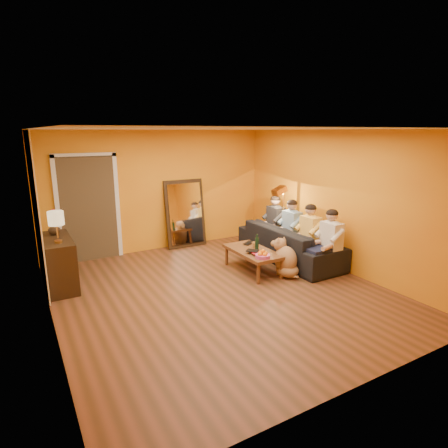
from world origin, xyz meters
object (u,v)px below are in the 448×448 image
mirror_frame (185,213)px  tumbler (255,245)px  table_lamp (57,227)px  person_far_left (331,242)px  dog (286,257)px  laptop (251,243)px  sideboard (59,263)px  vase (54,229)px  floor_lamp (283,221)px  person_mid_left (310,235)px  wine_bottle (257,242)px  sofa (289,243)px  person_far_right (275,223)px  person_mid_right (292,229)px  coffee_table (253,261)px

mirror_frame → tumbler: mirror_frame is taller
table_lamp → person_far_left: (4.37, -1.54, -0.49)m
dog → laptop: dog is taller
sideboard → vase: vase is taller
floor_lamp → person_mid_left: size_ratio=1.18×
floor_lamp → wine_bottle: bearing=-156.2°
sofa → laptop: bearing=79.5°
table_lamp → wine_bottle: size_ratio=1.65×
person_mid_left → person_far_right: (0.00, 1.10, 0.00)m
person_far_left → person_far_right: 1.65m
person_far_left → person_far_right: bearing=90.0°
person_mid_right → tumbler: bearing=-170.5°
table_lamp → laptop: bearing=-6.5°
sofa → coffee_table: sofa is taller
sideboard → wine_bottle: 3.45m
sofa → floor_lamp: 0.53m
sofa → dog: 0.91m
floor_lamp → person_far_left: (0.03, -1.36, -0.11)m
table_lamp → dog: table_lamp is taller
coffee_table → person_mid_left: 1.25m
dog → person_far_left: size_ratio=0.58×
sideboard → dog: size_ratio=1.66×
sofa → floor_lamp: (0.10, 0.36, 0.37)m
coffee_table → vase: (-3.22, 1.29, 0.74)m
laptop → mirror_frame: bearing=76.3°
person_far_left → vase: (-4.37, 2.09, 0.34)m
coffee_table → laptop: laptop is taller
wine_bottle → tumbler: size_ratio=2.79×
coffee_table → floor_lamp: 1.35m
mirror_frame → floor_lamp: 2.20m
floor_lamp → vase: (-4.34, 0.73, 0.23)m
person_mid_right → sofa: bearing=-142.4°
person_far_left → person_mid_left: same height
tumbler → coffee_table: bearing=-135.0°
mirror_frame → person_mid_left: (1.58, -2.37, -0.15)m
tumbler → vase: (-3.34, 1.17, 0.48)m
person_mid_left → person_far_right: same height
tumbler → vase: 3.57m
vase → person_far_left: bearing=-25.6°
table_lamp → person_mid_right: bearing=-5.8°
person_mid_left → laptop: bearing=148.0°
dog → wine_bottle: (-0.35, 0.42, 0.22)m
dog → person_mid_right: 1.10m
sofa → person_far_left: 1.04m
mirror_frame → laptop: mirror_frame is taller
person_far_left → person_far_right: (0.00, 1.65, 0.00)m
mirror_frame → person_mid_left: 2.85m
sofa → table_lamp: bearing=82.7°
sofa → person_mid_right: person_mid_right is taller
tumbler → vase: size_ratio=0.54×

